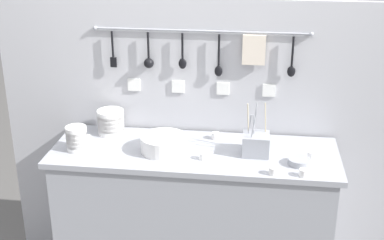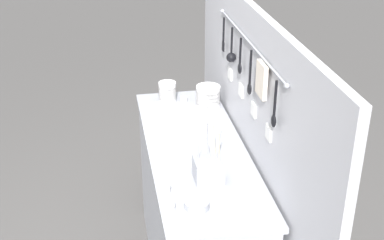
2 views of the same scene
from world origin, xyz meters
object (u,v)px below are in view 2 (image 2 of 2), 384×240
object	(u,v)px
steel_mixing_bowl	(197,204)
cutlery_caddy	(209,169)
cup_beside_plates	(184,99)
cup_mid_row	(230,150)
bowl_stack_short_front	(208,97)
cup_back_right	(170,208)
cup_edge_near	(179,151)
cup_back_left	(217,211)
cup_edge_far	(166,190)
plate_stack	(186,127)
bowl_stack_nested_right	(167,92)

from	to	relation	value
steel_mixing_bowl	cutlery_caddy	xyz separation A→B (m)	(-0.22, 0.10, 0.04)
cup_beside_plates	cup_mid_row	xyz separation A→B (m)	(0.69, 0.14, 0.00)
cup_beside_plates	cutlery_caddy	bearing A→B (deg)	-1.63
bowl_stack_short_front	cup_back_right	distance (m)	1.12
bowl_stack_short_front	cutlery_caddy	bearing A→B (deg)	-11.30
cutlery_caddy	cup_mid_row	bearing A→B (deg)	144.28
bowl_stack_short_front	cup_mid_row	world-z (taller)	bowl_stack_short_front
steel_mixing_bowl	cup_edge_near	bearing A→B (deg)	-179.43
steel_mixing_bowl	cup_back_right	distance (m)	0.13
cup_back_left	cup_edge_far	distance (m)	0.28
plate_stack	cup_mid_row	distance (m)	0.32
bowl_stack_short_front	cup_edge_near	xyz separation A→B (m)	(0.56, -0.27, -0.05)
cup_back_left	cup_edge_near	xyz separation A→B (m)	(-0.55, -0.08, 0.00)
cutlery_caddy	cup_edge_far	distance (m)	0.24
cup_mid_row	steel_mixing_bowl	bearing A→B (deg)	-30.40
cup_back_left	bowl_stack_nested_right	bearing A→B (deg)	-177.43
bowl_stack_short_front	cup_edge_near	size ratio (longest dim) A/B	3.44
steel_mixing_bowl	cup_edge_near	size ratio (longest dim) A/B	2.62
steel_mixing_bowl	cup_back_right	world-z (taller)	cup_back_right
plate_stack	cup_back_right	world-z (taller)	plate_stack
plate_stack	cup_edge_far	distance (m)	0.60
cup_edge_near	cup_edge_far	bearing A→B (deg)	-18.70
plate_stack	cup_edge_far	bearing A→B (deg)	-18.53
cutlery_caddy	cup_beside_plates	world-z (taller)	cutlery_caddy
cutlery_caddy	cup_back_right	world-z (taller)	cutlery_caddy
cup_beside_plates	cup_back_left	world-z (taller)	same
plate_stack	cup_back_left	xyz separation A→B (m)	(0.77, 0.01, -0.02)
cup_beside_plates	plate_stack	bearing A→B (deg)	-7.67
plate_stack	bowl_stack_nested_right	bearing A→B (deg)	-174.54
plate_stack	cup_back_left	bearing A→B (deg)	0.83
cup_back_right	bowl_stack_short_front	bearing A→B (deg)	159.79
cup_beside_plates	cup_back_left	distance (m)	1.21
steel_mixing_bowl	cutlery_caddy	distance (m)	0.25
cup_beside_plates	cup_edge_far	size ratio (longest dim) A/B	1.00
cup_edge_far	cup_beside_plates	bearing A→B (deg)	166.06
bowl_stack_nested_right	cup_beside_plates	xyz separation A→B (m)	(0.02, 0.10, -0.05)
bowl_stack_nested_right	cup_back_right	xyz separation A→B (m)	(1.17, -0.15, -0.05)
bowl_stack_nested_right	cup_back_left	distance (m)	1.23
plate_stack	cup_beside_plates	world-z (taller)	plate_stack
steel_mixing_bowl	cup_back_right	size ratio (longest dim) A/B	2.62
cutlery_caddy	cup_back_right	distance (m)	0.33
cup_beside_plates	bowl_stack_short_front	bearing A→B (deg)	54.72
steel_mixing_bowl	plate_stack	bearing A→B (deg)	174.56
cup_edge_far	steel_mixing_bowl	bearing A→B (deg)	43.76
cup_beside_plates	cup_back_right	xyz separation A→B (m)	(1.15, -0.25, 0.00)
cup_edge_far	cup_back_left	bearing A→B (deg)	45.69
bowl_stack_short_front	cup_edge_far	world-z (taller)	bowl_stack_short_front
cup_edge_near	cup_mid_row	distance (m)	0.27
bowl_stack_nested_right	plate_stack	xyz separation A→B (m)	(0.46, 0.04, -0.02)
bowl_stack_short_front	bowl_stack_nested_right	xyz separation A→B (m)	(-0.12, -0.24, -0.00)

